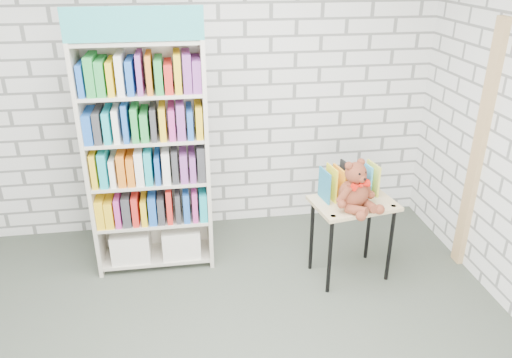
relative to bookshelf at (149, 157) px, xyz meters
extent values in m
cube|color=silver|center=(0.42, 0.64, 0.40)|extent=(4.50, 0.02, 2.80)
cube|color=beige|center=(-0.47, -0.01, -0.02)|extent=(0.03, 0.38, 1.95)
cube|color=beige|center=(0.47, -0.01, -0.02)|extent=(0.03, 0.38, 1.95)
cube|color=beige|center=(0.00, 0.17, -0.02)|extent=(0.97, 0.02, 1.95)
cube|color=teal|center=(0.00, -0.19, 1.07)|extent=(0.97, 0.02, 0.24)
cube|color=beige|center=(0.00, -0.01, -0.93)|extent=(0.91, 0.36, 0.03)
cube|color=beige|center=(0.00, -0.01, -0.56)|extent=(0.91, 0.36, 0.03)
cube|color=beige|center=(0.00, -0.01, -0.20)|extent=(0.91, 0.36, 0.03)
cube|color=beige|center=(0.00, -0.01, 0.17)|extent=(0.91, 0.36, 0.03)
cube|color=beige|center=(0.00, -0.01, 0.54)|extent=(0.91, 0.36, 0.03)
cube|color=beige|center=(0.00, -0.01, 0.93)|extent=(0.91, 0.36, 0.03)
cube|color=silver|center=(-0.22, -0.01, -0.79)|extent=(0.32, 0.32, 0.26)
cube|color=silver|center=(0.22, -0.01, -0.79)|extent=(0.32, 0.32, 0.26)
cube|color=white|center=(0.00, -0.02, -0.42)|extent=(0.91, 0.32, 0.26)
cube|color=purple|center=(0.00, -0.02, -0.05)|extent=(0.91, 0.32, 0.26)
cube|color=#333338|center=(0.00, -0.02, 0.32)|extent=(0.91, 0.32, 0.26)
cube|color=red|center=(0.00, -0.02, 0.68)|extent=(0.91, 0.32, 0.26)
cube|color=tan|center=(1.61, -0.45, -0.32)|extent=(0.71, 0.55, 0.03)
cylinder|color=black|center=(1.37, -0.67, -0.66)|extent=(0.03, 0.03, 0.67)
cylinder|color=black|center=(1.32, -0.33, -0.66)|extent=(0.03, 0.03, 0.67)
cylinder|color=black|center=(1.91, -0.58, -0.66)|extent=(0.03, 0.03, 0.67)
cylinder|color=black|center=(1.85, -0.24, -0.66)|extent=(0.03, 0.03, 0.67)
cylinder|color=black|center=(1.38, -0.66, -0.30)|extent=(0.04, 0.04, 0.01)
cylinder|color=black|center=(1.90, -0.57, -0.30)|extent=(0.04, 0.04, 0.01)
cube|color=teal|center=(1.38, -0.39, -0.17)|extent=(0.05, 0.20, 0.27)
cube|color=yellow|center=(1.44, -0.38, -0.17)|extent=(0.05, 0.20, 0.27)
cube|color=orange|center=(1.50, -0.36, -0.17)|extent=(0.05, 0.20, 0.27)
cube|color=black|center=(1.57, -0.35, -0.17)|extent=(0.05, 0.20, 0.27)
cube|color=white|center=(1.63, -0.34, -0.17)|extent=(0.05, 0.20, 0.27)
cube|color=red|center=(1.69, -0.33, -0.17)|extent=(0.05, 0.20, 0.27)
cube|color=#38B0D2|center=(1.75, -0.32, -0.17)|extent=(0.05, 0.20, 0.27)
cube|color=#D5D647|center=(1.81, -0.31, -0.17)|extent=(0.05, 0.20, 0.27)
ellipsoid|color=maroon|center=(1.57, -0.54, -0.18)|extent=(0.23, 0.20, 0.23)
sphere|color=maroon|center=(1.57, -0.55, 0.00)|extent=(0.17, 0.17, 0.17)
sphere|color=maroon|center=(1.51, -0.55, 0.06)|extent=(0.06, 0.06, 0.06)
sphere|color=maroon|center=(1.62, -0.50, 0.06)|extent=(0.06, 0.06, 0.06)
sphere|color=maroon|center=(1.60, -0.61, -0.03)|extent=(0.07, 0.07, 0.07)
sphere|color=black|center=(1.57, -0.62, 0.02)|extent=(0.02, 0.02, 0.02)
sphere|color=black|center=(1.63, -0.60, 0.02)|extent=(0.02, 0.02, 0.02)
sphere|color=black|center=(1.61, -0.63, -0.02)|extent=(0.02, 0.02, 0.02)
cylinder|color=maroon|center=(1.47, -0.61, -0.15)|extent=(0.13, 0.09, 0.17)
cylinder|color=maroon|center=(1.69, -0.51, -0.15)|extent=(0.12, 0.13, 0.17)
sphere|color=maroon|center=(1.45, -0.64, -0.22)|extent=(0.07, 0.07, 0.07)
sphere|color=maroon|center=(1.72, -0.51, -0.22)|extent=(0.07, 0.07, 0.07)
cylinder|color=maroon|center=(1.56, -0.67, -0.26)|extent=(0.17, 0.18, 0.09)
cylinder|color=maroon|center=(1.68, -0.62, -0.26)|extent=(0.09, 0.18, 0.09)
sphere|color=maroon|center=(1.56, -0.76, -0.26)|extent=(0.08, 0.08, 0.08)
sphere|color=maroon|center=(1.74, -0.68, -0.26)|extent=(0.08, 0.08, 0.08)
cone|color=red|center=(1.56, -0.62, -0.08)|extent=(0.09, 0.08, 0.06)
cone|color=red|center=(1.63, -0.59, -0.08)|extent=(0.09, 0.08, 0.06)
sphere|color=red|center=(1.60, -0.61, -0.08)|extent=(0.04, 0.04, 0.04)
cube|color=tan|center=(2.65, -0.41, 0.05)|extent=(0.05, 0.12, 2.10)
camera|label=1|loc=(0.30, -3.86, 1.53)|focal=35.00mm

